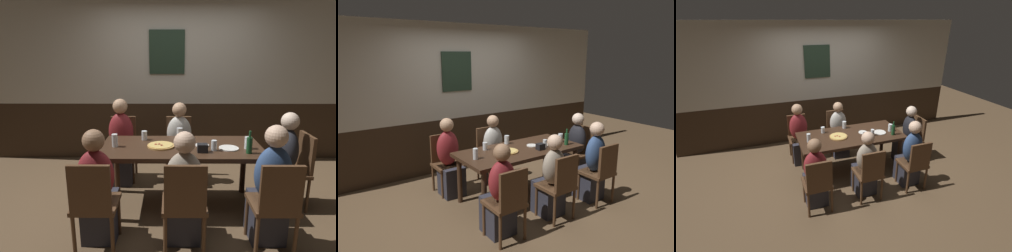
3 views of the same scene
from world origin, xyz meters
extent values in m
plane|color=brown|center=(0.00, 0.00, 0.00)|extent=(12.00, 12.00, 0.00)
cube|color=#332316|center=(0.00, 1.65, 0.47)|extent=(6.40, 0.10, 0.95)
cube|color=beige|center=(0.00, 1.65, 1.77)|extent=(6.40, 0.10, 1.65)
cube|color=#233828|center=(-0.18, 1.58, 1.78)|extent=(0.56, 0.03, 0.68)
cube|color=#382316|center=(0.00, 0.00, 0.71)|extent=(1.83, 0.83, 0.05)
cylinder|color=#382316|center=(-0.81, -0.34, 0.34)|extent=(0.07, 0.07, 0.69)
cylinder|color=#382316|center=(0.81, -0.34, 0.34)|extent=(0.07, 0.07, 0.69)
cylinder|color=#382316|center=(-0.81, 0.34, 0.34)|extent=(0.07, 0.07, 0.69)
cylinder|color=#382316|center=(0.81, 0.34, 0.34)|extent=(0.07, 0.07, 0.69)
cube|color=#513521|center=(0.80, -0.76, 0.43)|extent=(0.40, 0.40, 0.04)
cube|color=#513521|center=(0.80, -0.94, 0.67)|extent=(0.36, 0.04, 0.43)
cylinder|color=#513521|center=(0.63, -0.59, 0.21)|extent=(0.04, 0.04, 0.41)
cylinder|color=#513521|center=(0.97, -0.59, 0.21)|extent=(0.04, 0.04, 0.41)
cylinder|color=#513521|center=(0.63, -0.93, 0.21)|extent=(0.04, 0.04, 0.41)
cylinder|color=#513521|center=(0.97, -0.93, 0.21)|extent=(0.04, 0.04, 0.41)
cube|color=#513521|center=(1.25, 0.00, 0.43)|extent=(0.40, 0.40, 0.04)
cube|color=#513521|center=(1.43, 0.00, 0.67)|extent=(0.04, 0.36, 0.43)
cylinder|color=#513521|center=(1.08, -0.17, 0.21)|extent=(0.04, 0.04, 0.41)
cylinder|color=#513521|center=(1.08, 0.17, 0.21)|extent=(0.04, 0.04, 0.41)
cylinder|color=#513521|center=(1.42, -0.17, 0.21)|extent=(0.04, 0.04, 0.41)
cylinder|color=#513521|center=(1.42, 0.17, 0.21)|extent=(0.04, 0.04, 0.41)
cube|color=#513521|center=(-0.80, 0.76, 0.43)|extent=(0.40, 0.40, 0.04)
cube|color=#513521|center=(-0.80, 0.94, 0.67)|extent=(0.36, 0.04, 0.43)
cylinder|color=#513521|center=(-0.63, 0.59, 0.21)|extent=(0.04, 0.04, 0.41)
cylinder|color=#513521|center=(-0.97, 0.59, 0.21)|extent=(0.04, 0.04, 0.41)
cylinder|color=#513521|center=(-0.63, 0.93, 0.21)|extent=(0.04, 0.04, 0.41)
cylinder|color=#513521|center=(-0.97, 0.93, 0.21)|extent=(0.04, 0.04, 0.41)
cube|color=#513521|center=(0.00, -0.76, 0.43)|extent=(0.40, 0.40, 0.04)
cube|color=#513521|center=(0.00, -0.94, 0.67)|extent=(0.36, 0.04, 0.43)
cylinder|color=#513521|center=(-0.17, -0.59, 0.21)|extent=(0.04, 0.04, 0.41)
cylinder|color=#513521|center=(0.17, -0.59, 0.21)|extent=(0.04, 0.04, 0.41)
cylinder|color=#513521|center=(-0.17, -0.93, 0.21)|extent=(0.04, 0.04, 0.41)
cylinder|color=#513521|center=(0.17, -0.93, 0.21)|extent=(0.04, 0.04, 0.41)
cube|color=#513521|center=(-0.80, -0.76, 0.43)|extent=(0.40, 0.40, 0.04)
cube|color=#513521|center=(-0.80, -0.94, 0.67)|extent=(0.36, 0.04, 0.43)
cylinder|color=#513521|center=(-0.97, -0.59, 0.21)|extent=(0.04, 0.04, 0.41)
cylinder|color=#513521|center=(-0.63, -0.59, 0.21)|extent=(0.04, 0.04, 0.41)
cylinder|color=#513521|center=(-0.97, -0.93, 0.21)|extent=(0.04, 0.04, 0.41)
cylinder|color=#513521|center=(-0.63, -0.93, 0.21)|extent=(0.04, 0.04, 0.41)
cube|color=#513521|center=(0.00, 0.76, 0.43)|extent=(0.40, 0.40, 0.04)
cube|color=#513521|center=(0.00, 0.94, 0.67)|extent=(0.36, 0.04, 0.43)
cylinder|color=#513521|center=(0.17, 0.59, 0.21)|extent=(0.04, 0.04, 0.41)
cylinder|color=#513521|center=(-0.17, 0.59, 0.21)|extent=(0.04, 0.04, 0.41)
cylinder|color=#513521|center=(0.17, 0.93, 0.21)|extent=(0.04, 0.04, 0.41)
cylinder|color=#513521|center=(-0.17, 0.93, 0.21)|extent=(0.04, 0.04, 0.41)
cube|color=#2D2D38|center=(0.80, -0.63, 0.23)|extent=(0.32, 0.34, 0.45)
ellipsoid|color=#334C7A|center=(0.80, -0.72, 0.71)|extent=(0.34, 0.22, 0.53)
sphere|color=#DBB293|center=(0.80, -0.72, 1.07)|extent=(0.20, 0.20, 0.20)
cube|color=#2D2D38|center=(1.12, 0.00, 0.23)|extent=(0.34, 0.32, 0.45)
ellipsoid|color=black|center=(1.21, 0.00, 0.70)|extent=(0.22, 0.34, 0.49)
sphere|color=beige|center=(1.21, 0.00, 1.03)|extent=(0.20, 0.20, 0.20)
cube|color=#2D2D38|center=(-0.80, 0.63, 0.23)|extent=(0.32, 0.34, 0.45)
ellipsoid|color=maroon|center=(-0.80, 0.72, 0.71)|extent=(0.34, 0.22, 0.53)
sphere|color=tan|center=(-0.80, 0.72, 1.07)|extent=(0.20, 0.20, 0.20)
cube|color=#2D2D38|center=(0.00, -0.63, 0.23)|extent=(0.32, 0.34, 0.45)
ellipsoid|color=tan|center=(0.00, -0.72, 0.69)|extent=(0.34, 0.22, 0.47)
sphere|color=#DBB293|center=(0.00, -0.72, 1.01)|extent=(0.20, 0.20, 0.20)
cube|color=#2D2D38|center=(-0.80, -0.63, 0.23)|extent=(0.32, 0.34, 0.45)
ellipsoid|color=maroon|center=(-0.80, -0.72, 0.69)|extent=(0.34, 0.22, 0.49)
sphere|color=#936B4C|center=(-0.80, -0.72, 1.03)|extent=(0.20, 0.20, 0.20)
cube|color=#2D2D38|center=(0.00, 0.63, 0.23)|extent=(0.32, 0.34, 0.45)
ellipsoid|color=beige|center=(0.00, 0.72, 0.69)|extent=(0.34, 0.22, 0.49)
sphere|color=tan|center=(0.00, 0.72, 1.02)|extent=(0.19, 0.19, 0.19)
cylinder|color=tan|center=(-0.23, -0.02, 0.75)|extent=(0.31, 0.31, 0.02)
cylinder|color=#DBB760|center=(-0.23, -0.02, 0.76)|extent=(0.27, 0.27, 0.01)
cylinder|color=maroon|center=(-0.25, -0.01, 0.77)|extent=(0.03, 0.03, 0.00)
cylinder|color=maroon|center=(-0.22, -0.05, 0.77)|extent=(0.03, 0.03, 0.00)
cylinder|color=maroon|center=(-0.29, -0.02, 0.77)|extent=(0.03, 0.03, 0.00)
cylinder|color=silver|center=(-0.01, 0.31, 0.81)|extent=(0.07, 0.07, 0.13)
cylinder|color=#C6842D|center=(-0.01, 0.31, 0.77)|extent=(0.06, 0.06, 0.07)
cylinder|color=silver|center=(0.73, -0.09, 0.81)|extent=(0.07, 0.07, 0.13)
cylinder|color=gold|center=(0.73, -0.09, 0.77)|extent=(0.06, 0.06, 0.06)
cylinder|color=silver|center=(0.35, -0.15, 0.80)|extent=(0.06, 0.06, 0.12)
cylinder|color=gold|center=(0.35, -0.15, 0.77)|extent=(0.05, 0.05, 0.05)
cylinder|color=silver|center=(-0.44, 0.24, 0.80)|extent=(0.07, 0.07, 0.11)
cylinder|color=gold|center=(-0.44, 0.24, 0.78)|extent=(0.06, 0.06, 0.08)
cylinder|color=silver|center=(-0.75, -0.03, 0.81)|extent=(0.07, 0.07, 0.15)
cylinder|color=#C6842D|center=(-0.75, -0.03, 0.77)|extent=(0.06, 0.06, 0.06)
cylinder|color=#194723|center=(0.71, -0.24, 0.83)|extent=(0.06, 0.06, 0.17)
cylinder|color=#194723|center=(0.71, -0.24, 0.95)|extent=(0.03, 0.03, 0.07)
cylinder|color=white|center=(0.53, -0.09, 0.75)|extent=(0.22, 0.22, 0.01)
cylinder|color=white|center=(0.24, 0.01, 0.75)|extent=(0.16, 0.16, 0.01)
cube|color=black|center=(0.22, -0.20, 0.79)|extent=(0.11, 0.09, 0.09)
camera|label=1|loc=(-0.13, -3.16, 1.78)|focal=31.09mm
camera|label=2|loc=(-2.67, -3.43, 2.10)|focal=33.48mm
camera|label=3|loc=(-1.40, -3.66, 2.62)|focal=26.34mm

